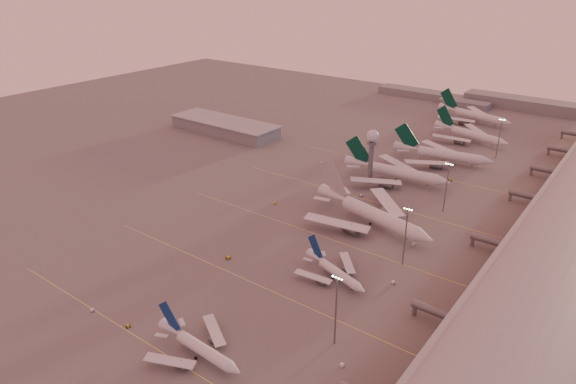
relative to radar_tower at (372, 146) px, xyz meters
The scene contains 26 objects.
ground 121.92m from the radar_tower, 92.39° to the right, with size 700.00×700.00×0.00m, color #595656.
taxiway_markings 71.83m from the radar_tower, 68.66° to the right, with size 180.00×185.25×0.02m.
hangar 127.68m from the radar_tower, behind, with size 82.00×27.00×8.50m.
radar_tower is the anchor object (origin of this frame).
mast_a 131.38m from the radar_tower, 66.17° to the right, with size 3.60×0.56×25.00m.
mast_b 82.32m from the radar_tower, 52.43° to the right, with size 3.60×0.56×25.00m.
mast_c 46.66m from the radar_tower, 12.53° to the right, with size 3.60×0.56×25.00m.
mast_d 91.11m from the radar_tower, 61.74° to the left, with size 3.60×0.56×25.00m.
distant_horizon 205.86m from the radar_tower, 90.67° to the left, with size 165.00×37.50×9.00m.
narrowbody_near 152.20m from the radar_tower, 81.02° to the right, with size 34.78×27.74×13.58m.
narrowbody_mid 97.50m from the radar_tower, 69.15° to the right, with size 31.80×24.95×12.87m.
widebody_white 52.38m from the radar_tower, 60.24° to the right, with size 65.02×51.51×23.25m.
greentail_a 22.58m from the radar_tower, 47.28° to the left, with size 59.83×48.15×21.73m.
greentail_b 58.98m from the radar_tower, 69.75° to the left, with size 58.40×46.83×21.31m.
greentail_c 105.79m from the radar_tower, 79.32° to the left, with size 54.12×43.16×20.07m.
greentail_d 149.73m from the radar_tower, 87.61° to the left, with size 58.95×47.11×21.71m.
gsv_truck_a 158.35m from the radar_tower, 97.61° to the right, with size 5.52×2.43×2.16m.
gsv_tug_near 155.16m from the radar_tower, 91.78° to the right, with size 2.87×3.52×0.87m.
gsv_catering_a 142.23m from the radar_tower, 64.61° to the right, with size 5.30×2.92×4.14m.
gsv_tug_mid 105.41m from the radar_tower, 94.19° to the right, with size 4.52×3.96×1.11m.
gsv_truck_b 98.00m from the radar_tower, 56.03° to the right, with size 5.87×2.32×2.35m.
gsv_truck_c 60.15m from the radar_tower, 114.90° to the right, with size 5.76×3.68×2.19m.
gsv_catering_b 70.34m from the radar_tower, 45.56° to the right, with size 5.64×2.96×4.49m.
gsv_tug_far 28.20m from the radar_tower, 74.01° to the right, with size 2.62×3.88×1.04m.
gsv_truck_d 42.70m from the radar_tower, 165.93° to the left, with size 2.92×5.18×1.98m.
gsv_tug_hangar 48.77m from the radar_tower, 40.40° to the left, with size 4.51×3.86×1.11m.
Camera 1 is at (122.27, -110.04, 108.08)m, focal length 32.00 mm.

